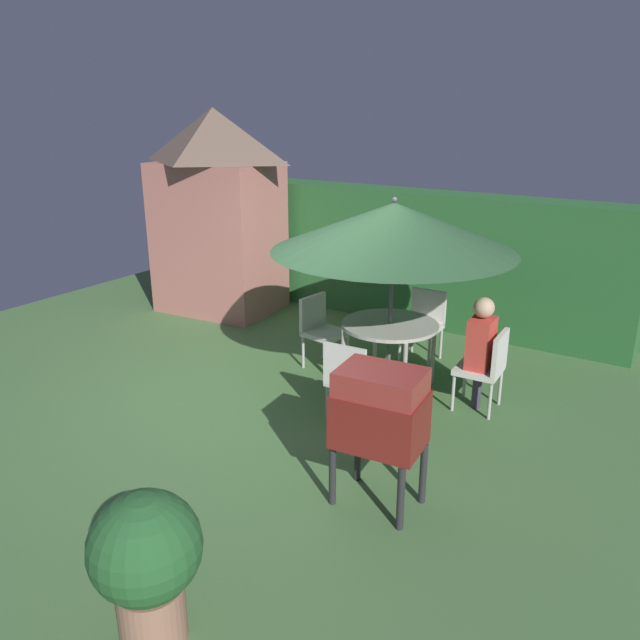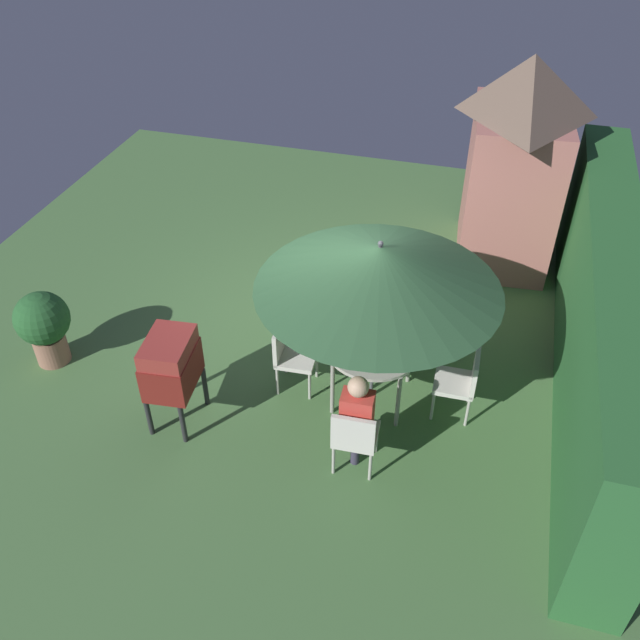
% 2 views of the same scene
% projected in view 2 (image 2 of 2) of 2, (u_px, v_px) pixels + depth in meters
% --- Properties ---
extents(ground_plane, '(11.00, 11.00, 0.00)m').
position_uv_depth(ground_plane, '(313.00, 329.00, 9.34)').
color(ground_plane, '#47703D').
extents(hedge_backdrop, '(6.72, 0.62, 1.96)m').
position_uv_depth(hedge_backdrop, '(599.00, 317.00, 7.98)').
color(hedge_backdrop, '#28602D').
rests_on(hedge_backdrop, ground).
extents(garden_shed, '(1.99, 1.53, 3.11)m').
position_uv_depth(garden_shed, '(516.00, 162.00, 9.83)').
color(garden_shed, '#B26B60').
rests_on(garden_shed, ground).
extents(patio_table, '(1.10, 1.10, 0.80)m').
position_uv_depth(patio_table, '(374.00, 351.00, 7.89)').
color(patio_table, '#B2ADA3').
rests_on(patio_table, ground).
extents(patio_umbrella, '(2.69, 2.69, 2.22)m').
position_uv_depth(patio_umbrella, '(379.00, 268.00, 7.16)').
color(patio_umbrella, '#4C4C51').
rests_on(patio_umbrella, ground).
extents(bbq_grill, '(0.75, 0.57, 1.20)m').
position_uv_depth(bbq_grill, '(171.00, 365.00, 7.53)').
color(bbq_grill, maroon).
rests_on(bbq_grill, ground).
extents(chair_near_shed, '(0.49, 0.48, 0.90)m').
position_uv_depth(chair_near_shed, '(355.00, 436.00, 7.15)').
color(chair_near_shed, silver).
rests_on(chair_near_shed, ground).
extents(chair_far_side, '(0.47, 0.48, 0.90)m').
position_uv_depth(chair_far_side, '(462.00, 380.00, 7.81)').
color(chair_far_side, silver).
rests_on(chair_far_side, ground).
extents(chair_toward_hedge, '(0.52, 0.51, 0.90)m').
position_uv_depth(chair_toward_hedge, '(399.00, 315.00, 8.76)').
color(chair_toward_hedge, silver).
rests_on(chair_toward_hedge, ground).
extents(chair_toward_house, '(0.49, 0.49, 0.90)m').
position_uv_depth(chair_toward_house, '(290.00, 352.00, 8.18)').
color(chair_toward_house, silver).
rests_on(chair_toward_house, ground).
extents(potted_plant_by_shed, '(0.68, 0.68, 1.03)m').
position_uv_depth(potted_plant_by_shed, '(44.00, 324.00, 8.49)').
color(potted_plant_by_shed, '#936651').
rests_on(potted_plant_by_shed, ground).
extents(person_in_red, '(0.26, 0.35, 1.26)m').
position_uv_depth(person_in_red, '(357.00, 412.00, 7.05)').
color(person_in_red, '#CC3D33').
rests_on(person_in_red, ground).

